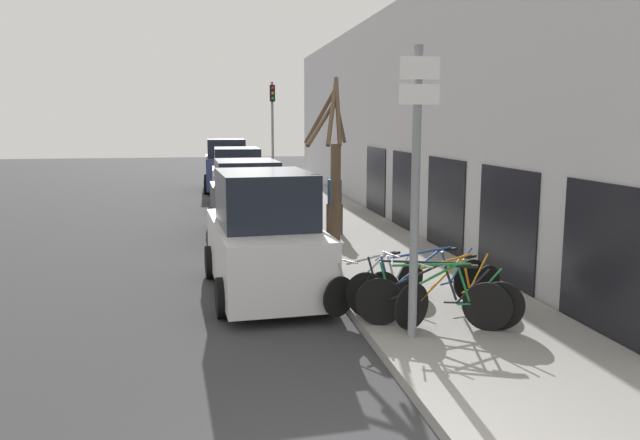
{
  "coord_description": "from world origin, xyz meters",
  "views": [
    {
      "loc": [
        -1.2,
        -4.59,
        3.11
      ],
      "look_at": [
        0.77,
        6.15,
        1.37
      ],
      "focal_mm": 35.0,
      "sensor_mm": 36.0,
      "label": 1
    }
  ],
  "objects": [
    {
      "name": "building_facade",
      "position": [
        4.35,
        13.92,
        3.22
      ],
      "size": [
        0.23,
        32.0,
        6.5
      ],
      "color": "#BCBCC1",
      "rests_on": "ground"
    },
    {
      "name": "sidewalk_curb",
      "position": [
        2.6,
        14.0,
        0.07
      ],
      "size": [
        3.2,
        32.0,
        0.15
      ],
      "color": "gray",
      "rests_on": "ground"
    },
    {
      "name": "pedestrian_near",
      "position": [
        2.11,
        11.36,
        1.11
      ],
      "size": [
        0.43,
        0.37,
        1.67
      ],
      "rotation": [
        0.0,
        0.0,
        2.98
      ],
      "color": "#4C3D2D",
      "rests_on": "sidewalk_curb"
    },
    {
      "name": "parked_car_0",
      "position": [
        -0.2,
        6.45,
        1.01
      ],
      "size": [
        2.16,
        4.3,
        2.24
      ],
      "rotation": [
        0.0,
        0.0,
        0.06
      ],
      "color": "silver",
      "rests_on": "ground"
    },
    {
      "name": "traffic_light",
      "position": [
        1.46,
        20.41,
        3.03
      ],
      "size": [
        0.2,
        0.3,
        4.5
      ],
      "color": "gray",
      "rests_on": "sidewalk_curb"
    },
    {
      "name": "bicycle_0",
      "position": [
        2.06,
        3.64,
        0.56
      ],
      "size": [
        2.32,
        0.79,
        0.97
      ],
      "rotation": [
        0.0,
        0.0,
        1.27
      ],
      "color": "black",
      "rests_on": "sidewalk_curb"
    },
    {
      "name": "signpost",
      "position": [
        1.55,
        3.33,
        2.26
      ],
      "size": [
        0.55,
        0.14,
        3.93
      ],
      "color": "gray",
      "rests_on": "sidewalk_curb"
    },
    {
      "name": "parked_car_2",
      "position": [
        -0.11,
        18.03,
        0.99
      ],
      "size": [
        1.97,
        4.72,
        2.17
      ],
      "rotation": [
        0.0,
        0.0,
        -0.01
      ],
      "color": "#B2B7BC",
      "rests_on": "ground"
    },
    {
      "name": "parked_car_3",
      "position": [
        -0.3,
        23.92,
        1.06
      ],
      "size": [
        2.04,
        4.51,
        2.32
      ],
      "rotation": [
        0.0,
        0.0,
        -0.0
      ],
      "color": "navy",
      "rests_on": "ground"
    },
    {
      "name": "street_tree",
      "position": [
        1.27,
        7.37,
        1.98
      ],
      "size": [
        1.26,
        2.31,
        3.8
      ],
      "color": "brown",
      "rests_on": "sidewalk_curb"
    },
    {
      "name": "parked_car_1",
      "position": [
        -0.15,
        12.2,
        0.96
      ],
      "size": [
        2.08,
        4.46,
        2.09
      ],
      "rotation": [
        0.0,
        0.0,
        0.03
      ],
      "color": "black",
      "rests_on": "ground"
    },
    {
      "name": "bicycle_2",
      "position": [
        2.41,
        4.05,
        0.55
      ],
      "size": [
        2.15,
        1.19,
        0.94
      ],
      "rotation": [
        0.0,
        0.0,
        2.07
      ],
      "color": "black",
      "rests_on": "sidewalk_curb"
    },
    {
      "name": "bicycle_4",
      "position": [
        1.46,
        4.84,
        0.52
      ],
      "size": [
        1.98,
        1.21,
        0.86
      ],
      "rotation": [
        0.0,
        0.0,
        2.11
      ],
      "color": "black",
      "rests_on": "sidewalk_curb"
    },
    {
      "name": "ground_plane",
      "position": [
        0.0,
        11.2,
        0.0
      ],
      "size": [
        80.0,
        80.0,
        0.0
      ],
      "primitive_type": "plane",
      "color": "#333335"
    },
    {
      "name": "bicycle_3",
      "position": [
        2.22,
        4.56,
        0.56
      ],
      "size": [
        2.38,
        0.83,
        0.97
      ],
      "rotation": [
        0.0,
        0.0,
        1.88
      ],
      "color": "black",
      "rests_on": "sidewalk_curb"
    },
    {
      "name": "bicycle_1",
      "position": [
        1.92,
        3.84,
        0.56
      ],
      "size": [
        2.15,
        1.28,
        0.97
      ],
      "rotation": [
        0.0,
        0.0,
        1.04
      ],
      "color": "black",
      "rests_on": "sidewalk_curb"
    }
  ]
}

